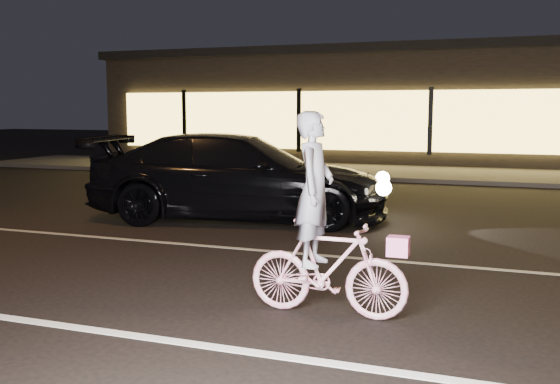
% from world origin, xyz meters
% --- Properties ---
extents(ground, '(90.00, 90.00, 0.00)m').
position_xyz_m(ground, '(0.00, 0.00, 0.00)').
color(ground, black).
rests_on(ground, ground).
extents(lane_stripe_near, '(60.00, 0.12, 0.01)m').
position_xyz_m(lane_stripe_near, '(0.00, -1.50, 0.00)').
color(lane_stripe_near, silver).
rests_on(lane_stripe_near, ground).
extents(lane_stripe_far, '(60.00, 0.10, 0.01)m').
position_xyz_m(lane_stripe_far, '(0.00, 2.00, 0.00)').
color(lane_stripe_far, gray).
rests_on(lane_stripe_far, ground).
extents(sidewalk, '(30.00, 4.00, 0.12)m').
position_xyz_m(sidewalk, '(0.00, 13.00, 0.06)').
color(sidewalk, '#383533').
rests_on(sidewalk, ground).
extents(storefront, '(25.40, 8.42, 4.20)m').
position_xyz_m(storefront, '(0.00, 18.97, 2.15)').
color(storefront, black).
rests_on(storefront, ground).
extents(cyclist, '(1.56, 0.54, 1.97)m').
position_xyz_m(cyclist, '(0.69, -0.38, 0.70)').
color(cyclist, '#E64B7D').
rests_on(cyclist, ground).
extents(sedan, '(5.67, 3.17, 1.55)m').
position_xyz_m(sedan, '(-2.20, 4.24, 0.78)').
color(sedan, black).
rests_on(sedan, ground).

